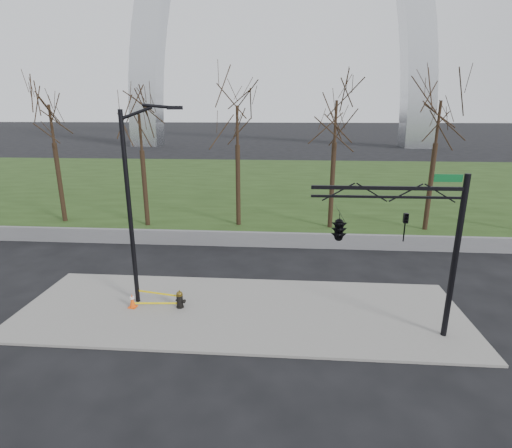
# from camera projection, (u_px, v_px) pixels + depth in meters

# --- Properties ---
(ground) EXTENTS (500.00, 500.00, 0.00)m
(ground) POSITION_uv_depth(u_px,v_px,m) (240.00, 312.00, 16.01)
(ground) COLOR black
(ground) RESTS_ON ground
(sidewalk) EXTENTS (18.00, 6.00, 0.10)m
(sidewalk) POSITION_uv_depth(u_px,v_px,m) (240.00, 310.00, 16.00)
(sidewalk) COLOR gray
(sidewalk) RESTS_ON ground
(grass_strip) EXTENTS (120.00, 40.00, 0.06)m
(grass_strip) POSITION_uv_depth(u_px,v_px,m) (270.00, 182.00, 44.71)
(grass_strip) COLOR #223613
(grass_strip) RESTS_ON ground
(guardrail) EXTENTS (60.00, 0.30, 0.90)m
(guardrail) POSITION_uv_depth(u_px,v_px,m) (255.00, 239.00, 23.54)
(guardrail) COLOR #59595B
(guardrail) RESTS_ON ground
(tree_row) EXTENTS (49.38, 4.00, 9.29)m
(tree_row) POSITION_uv_depth(u_px,v_px,m) (285.00, 162.00, 26.06)
(tree_row) COLOR black
(tree_row) RESTS_ON ground
(fire_hydrant) EXTENTS (0.48, 0.32, 0.77)m
(fire_hydrant) POSITION_uv_depth(u_px,v_px,m) (180.00, 300.00, 16.05)
(fire_hydrant) COLOR black
(fire_hydrant) RESTS_ON sidewalk
(traffic_cone) EXTENTS (0.37, 0.37, 0.61)m
(traffic_cone) POSITION_uv_depth(u_px,v_px,m) (132.00, 301.00, 16.08)
(traffic_cone) COLOR #F14F0C
(traffic_cone) RESTS_ON sidewalk
(street_light) EXTENTS (2.32, 0.89, 8.21)m
(street_light) POSITION_uv_depth(u_px,v_px,m) (134.00, 196.00, 15.43)
(street_light) COLOR black
(street_light) RESTS_ON ground
(traffic_signal_mast) EXTENTS (5.10, 2.49, 6.00)m
(traffic_signal_mast) POSITION_uv_depth(u_px,v_px,m) (362.00, 227.00, 13.24)
(traffic_signal_mast) COLOR black
(traffic_signal_mast) RESTS_ON ground
(caution_tape) EXTENTS (1.96, 0.54, 0.40)m
(caution_tape) POSITION_uv_depth(u_px,v_px,m) (157.00, 298.00, 16.19)
(caution_tape) COLOR yellow
(caution_tape) RESTS_ON ground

